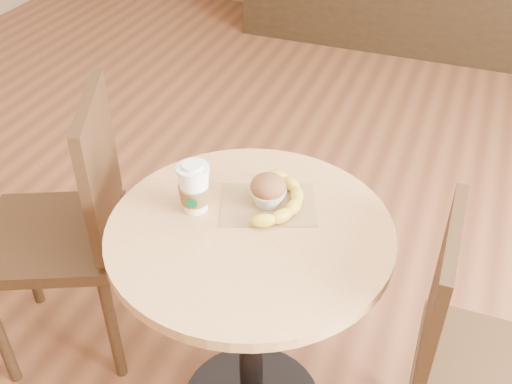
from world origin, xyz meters
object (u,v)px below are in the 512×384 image
banana (281,200)px  muffin (268,190)px  coffee_cup (194,189)px  chair_right (470,358)px  cafe_table (251,289)px  chair_left (70,223)px

banana → muffin: bearing=-177.0°
coffee_cup → banana: bearing=7.6°
chair_right → muffin: chair_right is taller
cafe_table → chair_left: bearing=173.0°
chair_right → muffin: (-0.56, 0.07, 0.32)m
chair_right → muffin: size_ratio=9.19×
cafe_table → muffin: size_ratio=8.03×
muffin → chair_right: bearing=-6.8°
chair_left → coffee_cup: chair_left is taller
chair_right → coffee_cup: (-0.73, -0.02, 0.34)m
chair_left → muffin: 0.69m
chair_right → banana: size_ratio=3.42×
chair_left → chair_right: size_ratio=1.09×
chair_right → muffin: 0.65m
cafe_table → muffin: (0.01, 0.10, 0.26)m
chair_left → chair_right: (1.20, -0.04, -0.04)m
cafe_table → muffin: bearing=85.1°
cafe_table → chair_left: size_ratio=0.80×
chair_right → chair_left: bearing=87.4°
muffin → banana: 0.04m
chair_left → banana: chair_left is taller
coffee_cup → muffin: (0.17, 0.08, -0.02)m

